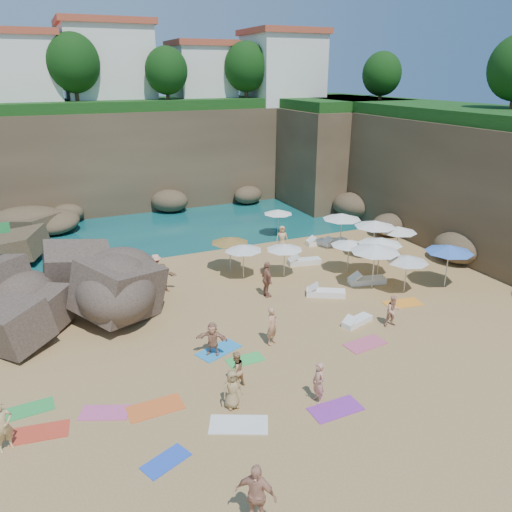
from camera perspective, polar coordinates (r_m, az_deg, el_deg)
name	(u,v)px	position (r m, az deg, el deg)	size (l,w,h in m)	color
ground	(243,323)	(23.45, -1.49, -7.63)	(120.00, 120.00, 0.00)	tan
seawater	(125,190)	(50.97, -14.71, 7.26)	(120.00, 120.00, 0.00)	#0C4751
cliff_back	(154,156)	(45.77, -11.53, 11.19)	(44.00, 8.00, 8.00)	brown
cliff_right	(443,175)	(38.84, 20.56, 8.71)	(8.00, 30.00, 8.00)	brown
cliff_corner	(330,153)	(46.90, 8.46, 11.59)	(10.00, 12.00, 8.00)	brown
clifftop_buildings	(157,68)	(46.22, -11.20, 20.33)	(28.48, 9.48, 7.00)	white
clifftop_trees	(201,67)	(40.67, -6.34, 20.63)	(35.60, 23.82, 4.40)	#11380F
rock_outcrop	(62,320)	(25.42, -21.30, -6.79)	(7.56, 5.67, 3.02)	brown
parasol_0	(285,247)	(27.88, 3.28, 1.04)	(2.06, 2.06, 1.95)	silver
parasol_1	(278,212)	(35.08, 2.54, 5.08)	(2.02, 2.02, 1.91)	silver
parasol_2	(342,216)	(32.83, 9.80, 4.49)	(2.51, 2.51, 2.38)	silver
parasol_3	(375,224)	(31.53, 13.47, 3.61)	(2.55, 2.55, 2.41)	silver
parasol_4	(398,229)	(31.63, 15.96, 2.96)	(2.26, 2.26, 2.13)	silver
parasol_5	(243,248)	(27.60, -1.47, 0.97)	(2.12, 2.12, 2.00)	silver
parasol_6	(230,240)	(28.69, -3.01, 1.85)	(2.19, 2.19, 2.07)	silver
parasol_7	(349,243)	(28.91, 10.60, 1.50)	(2.10, 2.10, 1.99)	silver
parasol_8	(380,241)	(28.56, 14.00, 1.67)	(2.47, 2.47, 2.33)	silver
parasol_9	(407,259)	(26.93, 16.92, -0.31)	(2.19, 2.19, 2.07)	silver
parasol_10	(450,249)	(28.31, 21.25, 0.79)	(2.52, 2.52, 2.38)	silver
parasol_11	(375,248)	(26.90, 13.47, 0.90)	(2.64, 2.64, 2.50)	silver
lounger_0	(304,261)	(30.40, 5.56, -0.63)	(1.98, 0.66, 0.31)	white
lounger_1	(335,242)	(34.14, 8.98, 1.58)	(1.86, 0.62, 0.29)	white
lounger_2	(320,242)	(34.00, 7.31, 1.59)	(1.90, 0.63, 0.29)	white
lounger_3	(367,281)	(28.21, 12.57, -2.76)	(2.04, 0.68, 0.32)	white
lounger_4	(326,293)	(26.31, 7.98, -4.19)	(2.00, 0.67, 0.31)	white
lounger_5	(357,321)	(23.77, 11.48, -7.31)	(1.64, 0.55, 0.25)	white
towel_0	(166,461)	(16.42, -10.25, -22.08)	(1.45, 0.73, 0.03)	blue
towel_1	(105,413)	(18.66, -16.90, -16.75)	(1.65, 0.83, 0.03)	#CF5088
towel_2	(155,408)	(18.46, -11.42, -16.64)	(1.91, 0.95, 0.03)	orange
towel_3	(29,409)	(19.70, -24.49, -15.66)	(1.62, 0.81, 0.03)	green
towel_5	(239,425)	(17.45, -2.00, -18.69)	(1.94, 0.97, 0.03)	white
towel_6	(336,409)	(18.29, 9.09, -16.88)	(1.84, 0.92, 0.03)	purple
towel_7	(41,432)	(18.52, -23.39, -18.01)	(1.74, 0.87, 0.03)	red
towel_8	(219,350)	(21.34, -4.28, -10.69)	(1.87, 0.93, 0.03)	#288CD6
towel_9	(365,344)	(22.23, 12.37, -9.79)	(1.82, 0.91, 0.03)	#CE506F
towel_10	(403,303)	(26.32, 16.43, -5.20)	(1.88, 0.94, 0.03)	orange
towel_11	(245,360)	(20.66, -1.25, -11.78)	(1.51, 0.75, 0.03)	green
person_stand_0	(2,426)	(17.79, -27.00, -16.94)	(0.64, 0.42, 1.75)	tan
person_stand_1	(236,370)	(18.78, -2.31, -12.85)	(0.70, 0.55, 1.45)	tan
person_stand_2	(156,270)	(27.58, -11.34, -1.57)	(1.14, 0.47, 1.77)	#EBA185
person_stand_3	(267,280)	(25.63, 1.26, -2.71)	(1.12, 0.47, 1.91)	#A56952
person_stand_4	(282,238)	(32.58, 2.98, 2.11)	(0.79, 0.43, 1.61)	tan
person_stand_5	(163,278)	(26.70, -10.60, -2.46)	(1.48, 0.43, 1.60)	#AB7B55
person_stand_6	(318,383)	(18.11, 7.15, -14.19)	(0.57, 0.37, 1.57)	tan
person_lie_2	(233,403)	(18.08, -2.69, -16.42)	(0.70, 1.43, 0.38)	#A48452
person_lie_3	(213,351)	(20.99, -4.95, -10.72)	(1.33, 1.44, 0.38)	tan
person_lie_4	(272,340)	(21.67, 1.84, -9.56)	(0.61, 1.68, 0.40)	tan
person_lie_5	(392,321)	(23.86, 15.29, -7.13)	(0.71, 1.46, 0.55)	tan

